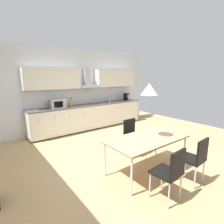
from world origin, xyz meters
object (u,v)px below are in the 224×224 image
at_px(chair_near_right, 196,156).
at_px(pendant_lamp, 149,89).
at_px(bottle_yellow, 71,103).
at_px(bottle_white, 109,99).
at_px(dining_table, 147,140).
at_px(microwave, 58,104).
at_px(chair_far_right, 132,133).
at_px(coffee_maker, 126,97).
at_px(chair_near_left, 171,170).

distance_m(chair_near_right, pendant_lamp, 1.46).
height_order(bottle_yellow, bottle_white, bottle_yellow).
distance_m(bottle_yellow, dining_table, 3.38).
xyz_separation_m(microwave, dining_table, (0.55, -3.33, -0.37)).
bearing_deg(chair_near_right, chair_far_right, 90.25).
bearing_deg(bottle_yellow, bottle_white, -0.36).
relative_size(bottle_yellow, chair_near_right, 0.35).
xyz_separation_m(bottle_yellow, bottle_white, (1.64, -0.01, -0.02)).
height_order(coffee_maker, chair_near_left, coffee_maker).
height_order(bottle_white, chair_near_right, bottle_white).
distance_m(chair_near_left, chair_far_right, 1.79).
height_order(bottle_yellow, chair_near_left, bottle_yellow).
relative_size(bottle_white, pendant_lamp, 0.78).
height_order(bottle_white, pendant_lamp, pendant_lamp).
xyz_separation_m(bottle_yellow, chair_near_left, (-0.29, -4.18, -0.50)).
bearing_deg(coffee_maker, chair_far_right, -129.19).
relative_size(chair_near_left, pendant_lamp, 2.72).
xyz_separation_m(bottle_white, chair_far_right, (-1.19, -2.54, -0.48)).
bearing_deg(pendant_lamp, microwave, 99.36).
distance_m(bottle_white, chair_near_right, 4.36).
xyz_separation_m(bottle_yellow, pendant_lamp, (0.08, -3.36, 0.65)).
height_order(dining_table, chair_far_right, chair_far_right).
bearing_deg(coffee_maker, chair_near_left, -124.02).
xyz_separation_m(coffee_maker, bottle_white, (-0.88, -0.00, -0.04)).
distance_m(coffee_maker, chair_far_right, 3.32).
relative_size(coffee_maker, bottle_yellow, 1.00).
bearing_deg(bottle_white, pendant_lamp, -114.98).
xyz_separation_m(chair_near_right, pendant_lamp, (-0.38, 0.81, 1.16)).
distance_m(coffee_maker, dining_table, 4.17).
distance_m(dining_table, chair_near_right, 0.91).
distance_m(microwave, bottle_yellow, 0.47).
bearing_deg(chair_near_right, coffee_maker, 63.65).
bearing_deg(bottle_white, chair_near_left, -114.87).
bearing_deg(chair_far_right, microwave, 110.12).
relative_size(microwave, chair_near_right, 0.55).
distance_m(bottle_white, chair_near_left, 4.62).
height_order(chair_far_right, pendant_lamp, pendant_lamp).
relative_size(coffee_maker, chair_near_right, 0.34).
bearing_deg(chair_near_right, microwave, 102.63).
xyz_separation_m(bottle_white, pendant_lamp, (-1.56, -3.35, 0.67)).
distance_m(coffee_maker, bottle_yellow, 2.52).
xyz_separation_m(microwave, chair_near_left, (0.18, -4.14, -0.52)).
height_order(coffee_maker, bottle_white, coffee_maker).
bearing_deg(bottle_yellow, chair_near_right, -83.75).
xyz_separation_m(microwave, bottle_white, (2.11, 0.02, -0.03)).
relative_size(dining_table, chair_near_left, 1.92).
distance_m(microwave, pendant_lamp, 3.43).
relative_size(chair_near_left, chair_far_right, 1.00).
distance_m(dining_table, chair_far_right, 0.91).
bearing_deg(microwave, dining_table, -80.64).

